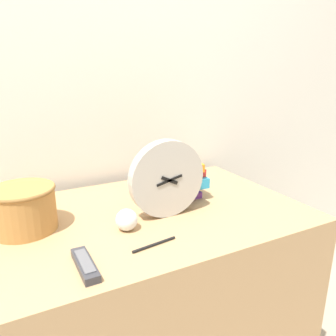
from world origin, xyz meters
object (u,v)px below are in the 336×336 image
desk_clock (167,179)px  book_stack (170,180)px  crumpled_paper_ball (127,220)px  pen (154,244)px  basket (23,207)px  tv_remote (85,265)px

desk_clock → book_stack: size_ratio=1.03×
book_stack → crumpled_paper_ball: book_stack is taller
crumpled_paper_ball → pen: bearing=-75.0°
basket → book_stack: bearing=2.9°
desk_clock → crumpled_paper_ball: size_ratio=3.85×
desk_clock → book_stack: (0.08, 0.14, -0.06)m
pen → basket: bearing=138.6°
book_stack → pen: size_ratio=1.80×
tv_remote → pen: size_ratio=1.08×
desk_clock → tv_remote: 0.39m
desk_clock → tv_remote: size_ratio=1.72×
desk_clock → basket: size_ratio=1.30×
book_stack → basket: book_stack is taller
basket → crumpled_paper_ball: size_ratio=2.96×
basket → crumpled_paper_ball: (0.27, -0.15, -0.04)m
book_stack → desk_clock: bearing=-121.6°
basket → pen: (0.31, -0.27, -0.07)m
book_stack → tv_remote: 0.52m
book_stack → basket: size_ratio=1.26×
desk_clock → book_stack: desk_clock is taller
crumpled_paper_ball → pen: size_ratio=0.48×
tv_remote → pen: (0.20, 0.02, -0.01)m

